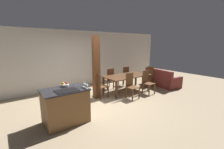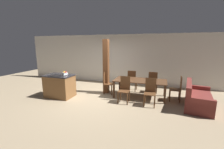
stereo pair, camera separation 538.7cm
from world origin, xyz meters
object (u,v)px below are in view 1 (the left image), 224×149
(kitchen_island, at_px, (66,106))
(dining_chair_near_right, at_px, (147,82))
(wine_glass_far, at_px, (84,83))
(dining_chair_foot_end, at_px, (149,76))
(dining_table, at_px, (128,77))
(couch, at_px, (162,80))
(wine_glass_middle, at_px, (85,84))
(fruit_bowl, at_px, (65,85))
(dining_chair_head_end, at_px, (100,85))
(wine_glass_near, at_px, (87,85))
(dining_chair_far_left, at_px, (109,78))
(timber_post, at_px, (96,68))
(dining_chair_near_left, at_px, (131,85))
(dining_chair_far_right, at_px, (124,76))

(kitchen_island, relative_size, dining_chair_near_right, 1.16)
(wine_glass_far, distance_m, dining_chair_foot_end, 4.31)
(dining_table, bearing_deg, dining_chair_foot_end, 0.00)
(dining_chair_near_right, relative_size, couch, 0.54)
(wine_glass_middle, bearing_deg, dining_table, 24.96)
(fruit_bowl, bearing_deg, dining_chair_head_end, 25.19)
(kitchen_island, height_order, dining_chair_near_right, dining_chair_near_right)
(fruit_bowl, relative_size, wine_glass_near, 1.61)
(fruit_bowl, distance_m, dining_table, 3.18)
(kitchen_island, xyz_separation_m, dining_chair_near_right, (3.65, 0.29, 0.04))
(kitchen_island, xyz_separation_m, wine_glass_near, (0.49, -0.32, 0.57))
(dining_chair_far_left, distance_m, timber_post, 1.41)
(fruit_bowl, relative_size, dining_chair_near_left, 0.22)
(kitchen_island, xyz_separation_m, fruit_bowl, (0.11, 0.26, 0.51))
(wine_glass_near, bearing_deg, fruit_bowl, 123.86)
(dining_chair_far_left, height_order, dining_chair_far_right, same)
(dining_table, xyz_separation_m, dining_chair_far_right, (0.47, 0.73, -0.14))
(wine_glass_middle, bearing_deg, wine_glass_far, 90.00)
(couch, bearing_deg, dining_chair_near_left, 107.21)
(wine_glass_middle, xyz_separation_m, timber_post, (1.15, 1.35, 0.15))
(wine_glass_far, bearing_deg, dining_table, 23.29)
(kitchen_island, relative_size, wine_glass_near, 8.39)
(wine_glass_middle, bearing_deg, couch, 10.75)
(fruit_bowl, bearing_deg, wine_glass_far, -45.05)
(timber_post, bearing_deg, wine_glass_near, -128.57)
(dining_chair_far_right, relative_size, timber_post, 0.41)
(dining_chair_near_right, bearing_deg, kitchen_island, -175.39)
(wine_glass_near, xyz_separation_m, couch, (4.73, 0.99, -0.76))
(fruit_bowl, xyz_separation_m, wine_glass_middle, (0.38, -0.48, 0.06))
(wine_glass_middle, relative_size, dining_chair_foot_end, 0.14)
(kitchen_island, bearing_deg, dining_chair_far_left, 33.12)
(dining_chair_far_right, xyz_separation_m, dining_chair_head_end, (-1.90, -0.73, 0.00))
(dining_chair_far_right, relative_size, couch, 0.54)
(kitchen_island, relative_size, dining_chair_near_left, 1.16)
(wine_glass_middle, bearing_deg, fruit_bowl, 128.75)
(kitchen_island, distance_m, dining_chair_near_right, 3.66)
(dining_chair_foot_end, height_order, couch, dining_chair_foot_end)
(wine_glass_near, xyz_separation_m, wine_glass_middle, (0.00, 0.09, 0.00))
(dining_chair_far_left, bearing_deg, dining_chair_near_right, 122.84)
(kitchen_island, height_order, wine_glass_middle, wine_glass_middle)
(wine_glass_near, distance_m, dining_chair_head_end, 1.91)
(dining_chair_head_end, bearing_deg, wine_glass_middle, 134.94)
(dining_chair_head_end, bearing_deg, dining_chair_far_right, -68.94)
(dining_chair_near_right, height_order, dining_chair_foot_end, same)
(kitchen_island, xyz_separation_m, dining_chair_far_left, (2.70, 1.76, 0.04))
(wine_glass_near, bearing_deg, dining_chair_head_end, 47.02)
(wine_glass_middle, bearing_deg, dining_chair_head_end, 44.94)
(dining_chair_near_right, xyz_separation_m, timber_post, (-2.00, 0.84, 0.69))
(dining_chair_near_left, bearing_deg, dining_chair_foot_end, 21.06)
(dining_chair_far_left, xyz_separation_m, timber_post, (-1.06, -0.63, 0.69))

